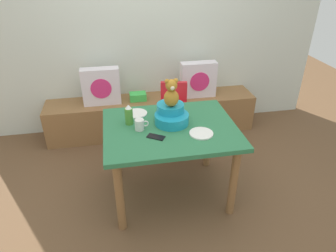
{
  "coord_description": "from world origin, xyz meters",
  "views": [
    {
      "loc": [
        -0.44,
        -2.24,
        2.05
      ],
      "look_at": [
        0.0,
        0.1,
        0.69
      ],
      "focal_mm": 32.48,
      "sensor_mm": 36.0,
      "label": 1
    }
  ],
  "objects_px": {
    "dining_table": "(170,138)",
    "teddy_bear": "(171,93)",
    "pillow_floral_left": "(101,86)",
    "ketchup_bottle": "(129,115)",
    "highchair": "(174,108)",
    "dinner_plate_far": "(136,113)",
    "infant_seat_teal": "(171,115)",
    "cell_phone": "(156,137)",
    "pillow_floral_right": "(198,80)",
    "book_stack": "(138,97)",
    "dinner_plate_near": "(201,133)",
    "coffee_mug": "(140,125)"
  },
  "relations": [
    {
      "from": "pillow_floral_right",
      "to": "teddy_bear",
      "type": "height_order",
      "value": "teddy_bear"
    },
    {
      "from": "pillow_floral_left",
      "to": "infant_seat_teal",
      "type": "xyz_separation_m",
      "value": [
        0.62,
        -1.11,
        0.13
      ]
    },
    {
      "from": "teddy_bear",
      "to": "ketchup_bottle",
      "type": "distance_m",
      "value": 0.42
    },
    {
      "from": "pillow_floral_left",
      "to": "dinner_plate_near",
      "type": "relative_size",
      "value": 2.2
    },
    {
      "from": "infant_seat_teal",
      "to": "cell_phone",
      "type": "height_order",
      "value": "infant_seat_teal"
    },
    {
      "from": "dining_table",
      "to": "teddy_bear",
      "type": "distance_m",
      "value": 0.4
    },
    {
      "from": "teddy_bear",
      "to": "cell_phone",
      "type": "xyz_separation_m",
      "value": [
        -0.17,
        -0.23,
        -0.27
      ]
    },
    {
      "from": "book_stack",
      "to": "highchair",
      "type": "relative_size",
      "value": 0.25
    },
    {
      "from": "dining_table",
      "to": "coffee_mug",
      "type": "relative_size",
      "value": 9.55
    },
    {
      "from": "dinner_plate_near",
      "to": "dinner_plate_far",
      "type": "bearing_deg",
      "value": 137.24
    },
    {
      "from": "ketchup_bottle",
      "to": "book_stack",
      "type": "bearing_deg",
      "value": 81.04
    },
    {
      "from": "highchair",
      "to": "cell_phone",
      "type": "relative_size",
      "value": 5.49
    },
    {
      "from": "pillow_floral_right",
      "to": "book_stack",
      "type": "xyz_separation_m",
      "value": [
        -0.76,
        0.02,
        -0.17
      ]
    },
    {
      "from": "book_stack",
      "to": "dining_table",
      "type": "bearing_deg",
      "value": -81.92
    },
    {
      "from": "cell_phone",
      "to": "infant_seat_teal",
      "type": "bearing_deg",
      "value": -4.86
    },
    {
      "from": "infant_seat_teal",
      "to": "dinner_plate_far",
      "type": "bearing_deg",
      "value": 143.61
    },
    {
      "from": "dining_table",
      "to": "coffee_mug",
      "type": "distance_m",
      "value": 0.31
    },
    {
      "from": "pillow_floral_left",
      "to": "pillow_floral_right",
      "type": "bearing_deg",
      "value": 0.0
    },
    {
      "from": "dining_table",
      "to": "dinner_plate_near",
      "type": "height_order",
      "value": "dinner_plate_near"
    },
    {
      "from": "dinner_plate_far",
      "to": "teddy_bear",
      "type": "bearing_deg",
      "value": -36.45
    },
    {
      "from": "ketchup_bottle",
      "to": "cell_phone",
      "type": "bearing_deg",
      "value": -53.79
    },
    {
      "from": "pillow_floral_right",
      "to": "infant_seat_teal",
      "type": "relative_size",
      "value": 1.33
    },
    {
      "from": "dining_table",
      "to": "coffee_mug",
      "type": "bearing_deg",
      "value": 179.85
    },
    {
      "from": "teddy_bear",
      "to": "ketchup_bottle",
      "type": "relative_size",
      "value": 1.35
    },
    {
      "from": "dining_table",
      "to": "teddy_bear",
      "type": "xyz_separation_m",
      "value": [
        0.02,
        0.08,
        0.39
      ]
    },
    {
      "from": "dinner_plate_near",
      "to": "pillow_floral_left",
      "type": "bearing_deg",
      "value": 121.55
    },
    {
      "from": "pillow_floral_left",
      "to": "infant_seat_teal",
      "type": "distance_m",
      "value": 1.28
    },
    {
      "from": "dinner_plate_near",
      "to": "cell_phone",
      "type": "height_order",
      "value": "dinner_plate_near"
    },
    {
      "from": "dinner_plate_far",
      "to": "cell_phone",
      "type": "distance_m",
      "value": 0.45
    },
    {
      "from": "cell_phone",
      "to": "dining_table",
      "type": "bearing_deg",
      "value": -12.22
    },
    {
      "from": "cell_phone",
      "to": "book_stack",
      "type": "bearing_deg",
      "value": 33.35
    },
    {
      "from": "pillow_floral_left",
      "to": "teddy_bear",
      "type": "xyz_separation_m",
      "value": [
        0.62,
        -1.11,
        0.34
      ]
    },
    {
      "from": "infant_seat_teal",
      "to": "dinner_plate_far",
      "type": "relative_size",
      "value": 1.65
    },
    {
      "from": "cell_phone",
      "to": "pillow_floral_right",
      "type": "bearing_deg",
      "value": 3.58
    },
    {
      "from": "pillow_floral_right",
      "to": "teddy_bear",
      "type": "distance_m",
      "value": 1.29
    },
    {
      "from": "ketchup_bottle",
      "to": "coffee_mug",
      "type": "relative_size",
      "value": 1.54
    },
    {
      "from": "pillow_floral_left",
      "to": "ketchup_bottle",
      "type": "distance_m",
      "value": 1.11
    },
    {
      "from": "infant_seat_teal",
      "to": "pillow_floral_right",
      "type": "bearing_deg",
      "value": 63.17
    },
    {
      "from": "teddy_bear",
      "to": "dinner_plate_far",
      "type": "relative_size",
      "value": 1.25
    },
    {
      "from": "ketchup_bottle",
      "to": "dinner_plate_far",
      "type": "bearing_deg",
      "value": 65.56
    },
    {
      "from": "dinner_plate_near",
      "to": "infant_seat_teal",
      "type": "bearing_deg",
      "value": 130.1
    },
    {
      "from": "teddy_bear",
      "to": "dinner_plate_far",
      "type": "distance_m",
      "value": 0.45
    },
    {
      "from": "pillow_floral_left",
      "to": "dinner_plate_near",
      "type": "distance_m",
      "value": 1.59
    },
    {
      "from": "teddy_bear",
      "to": "dinner_plate_near",
      "type": "distance_m",
      "value": 0.42
    },
    {
      "from": "pillow_floral_left",
      "to": "ketchup_bottle",
      "type": "height_order",
      "value": "ketchup_bottle"
    },
    {
      "from": "infant_seat_teal",
      "to": "coffee_mug",
      "type": "xyz_separation_m",
      "value": [
        -0.29,
        -0.08,
        -0.02
      ]
    },
    {
      "from": "coffee_mug",
      "to": "pillow_floral_right",
      "type": "bearing_deg",
      "value": 54.41
    },
    {
      "from": "book_stack",
      "to": "dining_table",
      "type": "relative_size",
      "value": 0.17
    },
    {
      "from": "dinner_plate_far",
      "to": "highchair",
      "type": "bearing_deg",
      "value": 46.31
    },
    {
      "from": "highchair",
      "to": "dinner_plate_far",
      "type": "height_order",
      "value": "highchair"
    }
  ]
}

